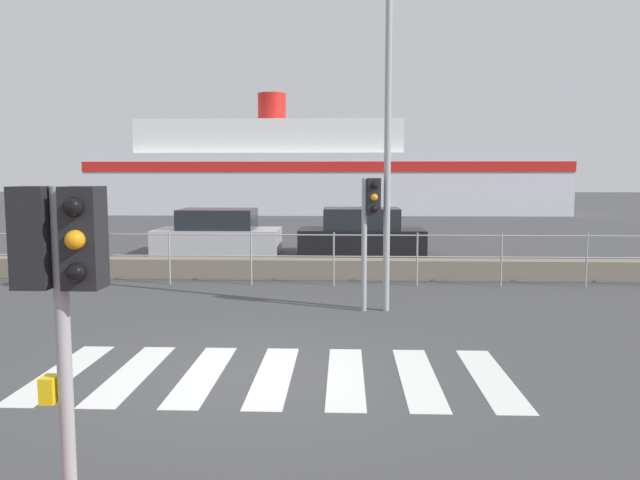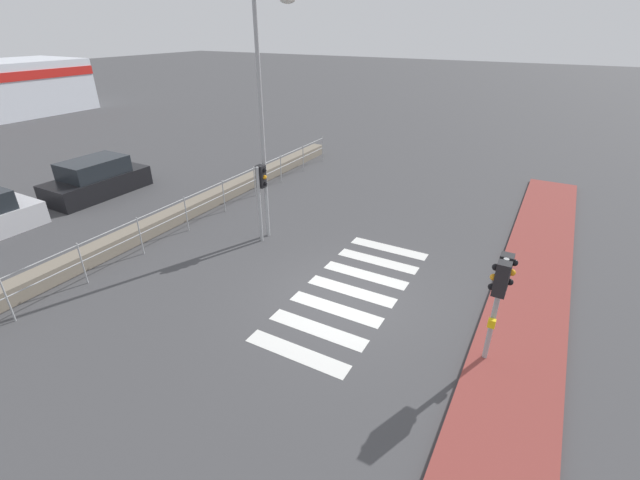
{
  "view_description": "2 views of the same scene",
  "coord_description": "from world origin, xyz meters",
  "px_view_note": "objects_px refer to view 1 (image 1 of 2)",
  "views": [
    {
      "loc": [
        1.18,
        -7.56,
        2.52
      ],
      "look_at": [
        0.8,
        2.0,
        1.5
      ],
      "focal_mm": 35.0,
      "sensor_mm": 36.0,
      "label": 1
    },
    {
      "loc": [
        -8.27,
        -3.83,
        6.25
      ],
      "look_at": [
        0.41,
        1.0,
        1.2
      ],
      "focal_mm": 24.0,
      "sensor_mm": 36.0,
      "label": 2
    }
  ],
  "objects_px": {
    "ferry_boat": "(316,174)",
    "traffic_light_near": "(60,268)",
    "traffic_light_far": "(371,214)",
    "parked_car_silver": "(218,234)",
    "streetlamp": "(389,73)",
    "parked_car_black": "(361,234)"
  },
  "relations": [
    {
      "from": "traffic_light_near",
      "to": "parked_car_black",
      "type": "relative_size",
      "value": 0.62
    },
    {
      "from": "ferry_boat",
      "to": "traffic_light_near",
      "type": "bearing_deg",
      "value": -90.01
    },
    {
      "from": "streetlamp",
      "to": "parked_car_black",
      "type": "xyz_separation_m",
      "value": [
        -0.24,
        8.46,
        -3.64
      ]
    },
    {
      "from": "traffic_light_far",
      "to": "parked_car_silver",
      "type": "xyz_separation_m",
      "value": [
        -4.51,
        8.29,
        -1.19
      ]
    },
    {
      "from": "traffic_light_near",
      "to": "parked_car_silver",
      "type": "height_order",
      "value": "traffic_light_near"
    },
    {
      "from": "traffic_light_near",
      "to": "streetlamp",
      "type": "height_order",
      "value": "streetlamp"
    },
    {
      "from": "streetlamp",
      "to": "parked_car_silver",
      "type": "distance_m",
      "value": 10.4
    },
    {
      "from": "traffic_light_far",
      "to": "parked_car_black",
      "type": "height_order",
      "value": "traffic_light_far"
    },
    {
      "from": "traffic_light_far",
      "to": "parked_car_black",
      "type": "xyz_separation_m",
      "value": [
        0.06,
        8.29,
        -1.18
      ]
    },
    {
      "from": "traffic_light_far",
      "to": "parked_car_silver",
      "type": "bearing_deg",
      "value": 118.54
    },
    {
      "from": "parked_car_silver",
      "to": "streetlamp",
      "type": "bearing_deg",
      "value": -60.41
    },
    {
      "from": "ferry_boat",
      "to": "parked_car_black",
      "type": "xyz_separation_m",
      "value": [
        2.43,
        -21.01,
        -1.88
      ]
    },
    {
      "from": "parked_car_silver",
      "to": "traffic_light_near",
      "type": "bearing_deg",
      "value": -82.18
    },
    {
      "from": "traffic_light_near",
      "to": "traffic_light_far",
      "type": "height_order",
      "value": "traffic_light_far"
    },
    {
      "from": "traffic_light_near",
      "to": "ferry_boat",
      "type": "bearing_deg",
      "value": 89.99
    },
    {
      "from": "traffic_light_far",
      "to": "ferry_boat",
      "type": "relative_size",
      "value": 0.08
    },
    {
      "from": "traffic_light_far",
      "to": "parked_car_silver",
      "type": "height_order",
      "value": "traffic_light_far"
    },
    {
      "from": "traffic_light_near",
      "to": "traffic_light_far",
      "type": "xyz_separation_m",
      "value": [
        2.37,
        7.27,
        -0.1
      ]
    },
    {
      "from": "streetlamp",
      "to": "parked_car_silver",
      "type": "xyz_separation_m",
      "value": [
        -4.8,
        8.46,
        -3.66
      ]
    },
    {
      "from": "streetlamp",
      "to": "traffic_light_far",
      "type": "bearing_deg",
      "value": 149.52
    },
    {
      "from": "ferry_boat",
      "to": "parked_car_black",
      "type": "relative_size",
      "value": 7.5
    },
    {
      "from": "traffic_light_far",
      "to": "ferry_boat",
      "type": "xyz_separation_m",
      "value": [
        -2.37,
        29.29,
        0.7
      ]
    }
  ]
}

